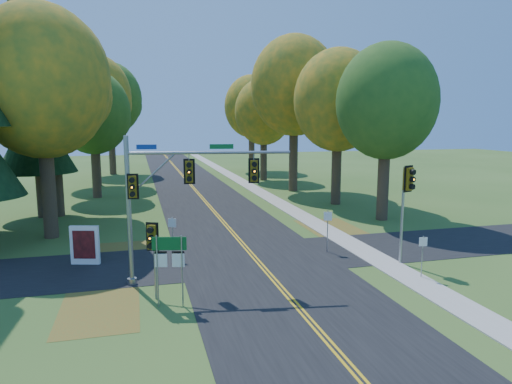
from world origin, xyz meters
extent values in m
plane|color=#35571E|center=(0.00, 0.00, 0.00)|extent=(160.00, 160.00, 0.00)
cube|color=black|center=(0.00, 0.00, 0.01)|extent=(8.00, 160.00, 0.02)
cube|color=black|center=(0.00, 2.00, 0.01)|extent=(60.00, 6.00, 0.02)
cube|color=gold|center=(-0.10, 0.00, 0.03)|extent=(0.10, 160.00, 0.01)
cube|color=gold|center=(0.10, 0.00, 0.03)|extent=(0.10, 160.00, 0.01)
cube|color=#9E998E|center=(6.20, 0.00, 0.03)|extent=(1.60, 160.00, 0.06)
cube|color=brown|center=(-6.50, 4.00, 0.01)|extent=(4.00, 6.00, 0.00)
cube|color=brown|center=(6.80, 6.00, 0.01)|extent=(3.50, 8.00, 0.00)
cube|color=brown|center=(-7.50, -3.00, 0.01)|extent=(3.00, 5.00, 0.00)
cylinder|color=#38281C|center=(-11.20, 9.30, 3.38)|extent=(0.86, 0.86, 6.75)
ellipsoid|color=orange|center=(-11.20, 9.30, 9.55)|extent=(8.00, 8.00, 9.20)
sphere|color=orange|center=(-9.60, 10.50, 8.75)|extent=(4.80, 4.80, 4.80)
sphere|color=orange|center=(-12.60, 8.50, 10.35)|extent=(4.40, 4.40, 4.40)
cylinder|color=#38281C|center=(11.50, 8.70, 3.04)|extent=(0.83, 0.83, 6.08)
ellipsoid|color=#3D6820|center=(11.50, 8.70, 8.60)|extent=(7.20, 7.20, 8.28)
sphere|color=#3D6820|center=(12.94, 9.78, 7.88)|extent=(4.32, 4.32, 4.32)
sphere|color=#3D6820|center=(10.24, 7.98, 9.32)|extent=(3.96, 3.96, 3.96)
cylinder|color=#38281C|center=(-11.80, 16.20, 3.71)|extent=(0.89, 0.89, 7.42)
ellipsoid|color=orange|center=(-11.80, 16.20, 10.43)|extent=(8.60, 8.60, 9.89)
sphere|color=orange|center=(-10.08, 17.49, 9.57)|extent=(5.16, 5.16, 5.16)
sphere|color=orange|center=(-13.30, 15.34, 11.29)|extent=(4.73, 4.73, 4.73)
cylinder|color=#38281C|center=(10.90, 15.50, 3.15)|extent=(0.84, 0.84, 6.30)
ellipsoid|color=orange|center=(10.90, 15.50, 8.96)|extent=(7.60, 7.60, 8.74)
sphere|color=orange|center=(12.42, 16.64, 8.20)|extent=(4.56, 4.56, 4.56)
sphere|color=orange|center=(9.57, 14.74, 9.72)|extent=(4.18, 4.18, 4.18)
cylinder|color=#38281C|center=(-9.60, 24.40, 2.81)|extent=(0.81, 0.81, 5.62)
ellipsoid|color=#3D6820|center=(-9.60, 24.40, 8.00)|extent=(6.80, 6.80, 7.82)
sphere|color=#3D6820|center=(-8.24, 25.42, 7.33)|extent=(4.08, 4.08, 4.08)
sphere|color=#3D6820|center=(-10.79, 23.72, 8.69)|extent=(3.74, 3.74, 3.74)
cylinder|color=#38281C|center=(9.80, 23.60, 3.83)|extent=(0.90, 0.90, 7.65)
ellipsoid|color=orange|center=(9.80, 23.60, 10.73)|extent=(8.80, 8.80, 10.12)
sphere|color=orange|center=(11.56, 24.92, 9.85)|extent=(5.28, 5.28, 5.28)
sphere|color=orange|center=(8.26, 22.72, 11.61)|extent=(4.84, 4.84, 4.84)
cylinder|color=#38281C|center=(-10.20, 33.10, 3.49)|extent=(0.87, 0.87, 6.98)
ellipsoid|color=orange|center=(-10.20, 33.10, 9.85)|extent=(8.20, 8.20, 9.43)
sphere|color=orange|center=(-8.56, 34.33, 9.03)|extent=(4.92, 4.92, 4.92)
sphere|color=orange|center=(-11.63, 32.28, 10.67)|extent=(4.51, 4.51, 4.51)
cylinder|color=#38281C|center=(9.20, 32.80, 2.93)|extent=(0.82, 0.82, 5.85)
ellipsoid|color=orange|center=(9.20, 32.80, 8.30)|extent=(7.00, 7.00, 8.05)
sphere|color=orange|center=(10.60, 33.85, 7.60)|extent=(4.20, 4.20, 4.20)
sphere|color=orange|center=(7.97, 32.10, 9.00)|extent=(3.85, 3.85, 3.85)
cylinder|color=#38281C|center=(-9.00, 44.00, 3.60)|extent=(0.88, 0.88, 7.20)
ellipsoid|color=#3D6820|center=(-9.00, 44.00, 10.14)|extent=(8.40, 8.40, 9.66)
sphere|color=#3D6820|center=(-7.32, 45.26, 9.30)|extent=(5.04, 5.04, 5.04)
sphere|color=#3D6820|center=(-10.47, 43.16, 10.98)|extent=(4.62, 4.62, 4.62)
cylinder|color=#38281C|center=(10.40, 43.50, 3.26)|extent=(0.85, 0.85, 6.53)
ellipsoid|color=orange|center=(10.40, 43.50, 9.26)|extent=(7.80, 7.80, 8.97)
sphere|color=orange|center=(11.96, 44.67, 8.47)|extent=(4.68, 4.68, 4.68)
sphere|color=orange|center=(9.04, 42.72, 10.04)|extent=(4.29, 4.29, 4.29)
cylinder|color=#38281C|center=(-13.00, 16.00, 1.71)|extent=(0.50, 0.50, 3.42)
cone|color=black|center=(-13.00, 16.00, 6.15)|extent=(5.60, 5.60, 5.45)
cone|color=black|center=(-13.00, 16.00, 10.04)|extent=(4.57, 4.57, 5.45)
cone|color=black|center=(-13.00, 16.00, 13.94)|extent=(3.55, 3.55, 5.45)
cylinder|color=gray|center=(-6.29, -0.56, 3.31)|extent=(0.21, 0.21, 6.61)
cylinder|color=gray|center=(-6.29, -0.56, 0.14)|extent=(0.42, 0.42, 0.28)
cylinder|color=gray|center=(-2.79, -1.10, 5.86)|extent=(7.02, 1.21, 0.13)
cylinder|color=gray|center=(-5.26, -0.72, 4.91)|extent=(2.12, 0.41, 1.95)
cylinder|color=gray|center=(-3.67, -0.96, 5.69)|extent=(0.04, 0.04, 0.34)
cube|color=#72590C|center=(-3.67, -0.96, 5.04)|extent=(0.36, 0.33, 0.94)
cube|color=black|center=(-3.67, -0.96, 5.04)|extent=(0.49, 0.10, 1.11)
sphere|color=orange|center=(-3.71, -1.18, 5.04)|extent=(0.17, 0.17, 0.17)
cylinder|color=black|center=(-3.71, -1.18, 5.35)|extent=(0.25, 0.18, 0.23)
cylinder|color=black|center=(-3.71, -1.18, 5.04)|extent=(0.25, 0.18, 0.23)
cylinder|color=black|center=(-3.71, -1.18, 4.74)|extent=(0.25, 0.18, 0.23)
cylinder|color=gray|center=(-0.87, -1.39, 5.69)|extent=(0.04, 0.04, 0.34)
cube|color=#72590C|center=(-0.87, -1.39, 5.04)|extent=(0.36, 0.33, 0.94)
cube|color=black|center=(-0.87, -1.39, 5.04)|extent=(0.49, 0.10, 1.11)
sphere|color=orange|center=(-0.91, -1.61, 5.04)|extent=(0.17, 0.17, 0.17)
cylinder|color=black|center=(-0.91, -1.61, 5.35)|extent=(0.25, 0.18, 0.23)
cylinder|color=black|center=(-0.91, -1.61, 5.04)|extent=(0.25, 0.18, 0.23)
cylinder|color=black|center=(-0.91, -1.61, 4.74)|extent=(0.25, 0.18, 0.23)
cube|color=#72590C|center=(-6.08, -0.74, 4.44)|extent=(0.36, 0.33, 0.94)
cube|color=black|center=(-6.08, -0.74, 4.44)|extent=(0.49, 0.10, 1.11)
sphere|color=orange|center=(-6.11, -0.95, 4.44)|extent=(0.17, 0.17, 0.17)
cylinder|color=black|center=(-6.11, -0.95, 4.74)|extent=(0.25, 0.18, 0.23)
cylinder|color=black|center=(-6.11, -0.95, 4.44)|extent=(0.25, 0.18, 0.23)
cylinder|color=black|center=(-6.11, -0.95, 4.14)|extent=(0.25, 0.18, 0.23)
cube|color=navy|center=(-5.45, -0.69, 6.12)|extent=(0.85, 0.17, 0.21)
cube|color=#0C5926|center=(-2.27, -1.18, 6.12)|extent=(1.03, 0.20, 0.21)
cylinder|color=#97999F|center=(6.98, -0.93, 2.48)|extent=(0.14, 0.14, 4.96)
cube|color=#72590C|center=(7.06, -1.17, 4.40)|extent=(0.47, 0.44, 1.13)
cube|color=black|center=(7.06, -1.17, 4.40)|extent=(0.57, 0.21, 1.33)
sphere|color=orange|center=(7.14, -1.42, 4.40)|extent=(0.20, 0.20, 0.20)
cylinder|color=black|center=(7.14, -1.42, 4.76)|extent=(0.31, 0.25, 0.27)
cylinder|color=black|center=(7.14, -1.42, 4.40)|extent=(0.31, 0.25, 0.27)
cylinder|color=black|center=(7.14, -1.42, 4.04)|extent=(0.31, 0.25, 0.27)
cylinder|color=#919399|center=(-5.31, -2.53, 1.58)|extent=(0.12, 0.12, 3.17)
cube|color=#72590C|center=(-5.39, -2.73, 2.67)|extent=(0.42, 0.40, 0.99)
cube|color=black|center=(-5.39, -2.73, 2.67)|extent=(0.49, 0.22, 1.17)
sphere|color=orange|center=(-5.47, -2.94, 2.67)|extent=(0.18, 0.18, 0.18)
cylinder|color=black|center=(-5.47, -2.94, 2.99)|extent=(0.28, 0.24, 0.24)
cylinder|color=black|center=(-5.47, -2.94, 2.67)|extent=(0.28, 0.24, 0.24)
cylinder|color=black|center=(-5.47, -2.94, 2.36)|extent=(0.28, 0.24, 0.24)
cylinder|color=gray|center=(-5.27, -3.38, 1.44)|extent=(0.06, 0.06, 2.88)
cylinder|color=gray|center=(-4.33, -3.60, 1.44)|extent=(0.06, 0.06, 2.88)
cube|color=#0B511F|center=(-4.79, -3.46, 2.54)|extent=(1.31, 0.35, 0.53)
cube|color=silver|center=(-4.79, -3.46, 2.54)|extent=(1.12, 0.28, 0.08)
cube|color=silver|center=(-5.12, -3.38, 1.87)|extent=(0.47, 0.15, 0.53)
cube|color=black|center=(-5.12, -3.38, 2.19)|extent=(0.47, 0.12, 0.10)
cube|color=silver|center=(-4.47, -3.54, 1.87)|extent=(0.47, 0.15, 0.53)
cube|color=black|center=(-4.47, -3.54, 2.19)|extent=(0.47, 0.12, 0.10)
cube|color=white|center=(-8.58, 3.01, 1.00)|extent=(1.45, 0.59, 2.00)
cube|color=maroon|center=(-8.61, 2.90, 1.06)|extent=(1.08, 0.32, 1.45)
cube|color=white|center=(-9.12, 3.16, 0.17)|extent=(0.11, 0.11, 0.33)
cube|color=white|center=(-8.04, 2.85, 0.17)|extent=(0.11, 0.11, 0.33)
cylinder|color=gray|center=(4.20, 1.94, 1.18)|extent=(0.05, 0.05, 2.35)
cube|color=white|center=(4.19, 1.92, 2.03)|extent=(0.43, 0.19, 0.48)
cylinder|color=gray|center=(6.71, -3.13, 1.01)|extent=(0.05, 0.05, 2.01)
cube|color=silver|center=(6.71, -3.14, 1.74)|extent=(0.38, 0.10, 0.41)
cylinder|color=gray|center=(-4.20, 2.88, 1.12)|extent=(0.05, 0.05, 2.25)
cube|color=silver|center=(-4.21, 2.86, 1.94)|extent=(0.41, 0.20, 0.46)
camera|label=1|loc=(-5.90, -20.83, 7.24)|focal=32.00mm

